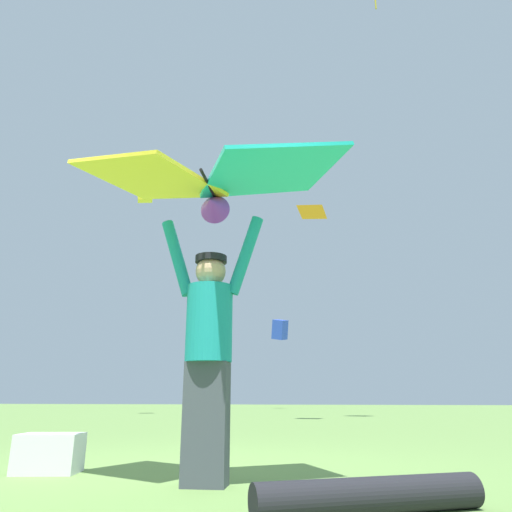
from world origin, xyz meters
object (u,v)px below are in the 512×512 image
object	(u,v)px
distant_kite_yellow_high_left	(145,190)
cooler_box	(49,453)
distant_kite_blue_mid_right	(280,330)
distant_kite_orange_mid_left	(312,211)
spare_kite_bag	(370,496)
kite_flyer_person	(209,345)
held_stunt_kite	(211,181)

from	to	relation	value
distant_kite_yellow_high_left	cooler_box	size ratio (longest dim) A/B	2.32
distant_kite_yellow_high_left	distant_kite_blue_mid_right	world-z (taller)	distant_kite_yellow_high_left
distant_kite_orange_mid_left	spare_kite_bag	size ratio (longest dim) A/B	0.91
distant_kite_yellow_high_left	cooler_box	bearing A→B (deg)	-61.26
cooler_box	distant_kite_orange_mid_left	bearing A→B (deg)	68.81
kite_flyer_person	distant_kite_yellow_high_left	world-z (taller)	distant_kite_yellow_high_left
kite_flyer_person	distant_kite_orange_mid_left	world-z (taller)	distant_kite_orange_mid_left
kite_flyer_person	cooler_box	bearing A→B (deg)	171.84
distant_kite_blue_mid_right	cooler_box	distance (m)	30.09
held_stunt_kite	distant_kite_blue_mid_right	bearing A→B (deg)	102.67
held_stunt_kite	spare_kite_bag	distance (m)	2.43
held_stunt_kite	distant_kite_orange_mid_left	bearing A→B (deg)	94.92
held_stunt_kite	distant_kite_blue_mid_right	world-z (taller)	distant_kite_blue_mid_right
distant_kite_blue_mid_right	kite_flyer_person	bearing A→B (deg)	-77.32
distant_kite_yellow_high_left	distant_kite_orange_mid_left	world-z (taller)	distant_kite_yellow_high_left
distant_kite_blue_mid_right	distant_kite_orange_mid_left	size ratio (longest dim) A/B	1.39
held_stunt_kite	spare_kite_bag	xyz separation A→B (m)	(1.11, -0.42, -2.12)
distant_kite_orange_mid_left	cooler_box	world-z (taller)	distant_kite_orange_mid_left
held_stunt_kite	spare_kite_bag	size ratio (longest dim) A/B	1.75
distant_kite_orange_mid_left	held_stunt_kite	bearing A→B (deg)	-85.08
distant_kite_yellow_high_left	distant_kite_blue_mid_right	bearing A→B (deg)	82.75
distant_kite_yellow_high_left	distant_kite_orange_mid_left	distance (m)	8.96
distant_kite_yellow_high_left	spare_kite_bag	xyz separation A→B (m)	(9.78, -13.89, -9.17)
held_stunt_kite	distant_kite_yellow_high_left	world-z (taller)	distant_kite_yellow_high_left
cooler_box	spare_kite_bag	xyz separation A→B (m)	(2.55, -0.72, -0.06)
kite_flyer_person	spare_kite_bag	size ratio (longest dim) A/B	1.54
held_stunt_kite	distant_kite_orange_mid_left	world-z (taller)	distant_kite_orange_mid_left
kite_flyer_person	held_stunt_kite	size ratio (longest dim) A/B	0.88
kite_flyer_person	distant_kite_blue_mid_right	bearing A→B (deg)	102.68
distant_kite_blue_mid_right	cooler_box	world-z (taller)	distant_kite_blue_mid_right
kite_flyer_person	spare_kite_bag	xyz separation A→B (m)	(1.12, -0.52, -0.85)
kite_flyer_person	held_stunt_kite	bearing A→B (deg)	-80.68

